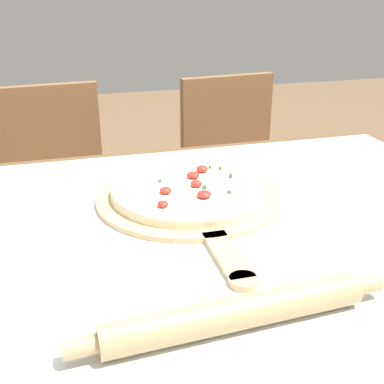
{
  "coord_description": "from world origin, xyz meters",
  "views": [
    {
      "loc": [
        -0.29,
        -0.81,
        1.23
      ],
      "look_at": [
        -0.04,
        0.11,
        0.81
      ],
      "focal_mm": 45.0,
      "sensor_mm": 36.0,
      "label": 1
    }
  ],
  "objects_px": {
    "pizza": "(188,189)",
    "pizza_peel": "(190,199)",
    "chair_right": "(235,175)",
    "rolling_pin": "(236,313)",
    "chair_left": "(56,194)"
  },
  "relations": [
    {
      "from": "chair_left",
      "to": "pizza",
      "type": "bearing_deg",
      "value": -72.05
    },
    {
      "from": "pizza_peel",
      "to": "chair_left",
      "type": "relative_size",
      "value": 0.64
    },
    {
      "from": "chair_right",
      "to": "pizza_peel",
      "type": "bearing_deg",
      "value": -123.79
    },
    {
      "from": "pizza",
      "to": "pizza_peel",
      "type": "bearing_deg",
      "value": -90.38
    },
    {
      "from": "pizza",
      "to": "rolling_pin",
      "type": "bearing_deg",
      "value": -96.35
    },
    {
      "from": "pizza",
      "to": "rolling_pin",
      "type": "relative_size",
      "value": 0.73
    },
    {
      "from": "pizza_peel",
      "to": "chair_right",
      "type": "distance_m",
      "value": 0.87
    },
    {
      "from": "chair_left",
      "to": "chair_right",
      "type": "xyz_separation_m",
      "value": [
        0.69,
        -0.0,
        0.0
      ]
    },
    {
      "from": "chair_left",
      "to": "chair_right",
      "type": "bearing_deg",
      "value": -4.96
    },
    {
      "from": "rolling_pin",
      "to": "chair_left",
      "type": "distance_m",
      "value": 1.22
    },
    {
      "from": "pizza_peel",
      "to": "chair_right",
      "type": "bearing_deg",
      "value": 62.52
    },
    {
      "from": "pizza_peel",
      "to": "chair_left",
      "type": "xyz_separation_m",
      "value": [
        -0.31,
        0.74,
        -0.27
      ]
    },
    {
      "from": "pizza_peel",
      "to": "pizza",
      "type": "relative_size",
      "value": 1.67
    },
    {
      "from": "pizza_peel",
      "to": "chair_right",
      "type": "height_order",
      "value": "chair_right"
    },
    {
      "from": "rolling_pin",
      "to": "pizza",
      "type": "bearing_deg",
      "value": 83.65
    }
  ]
}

